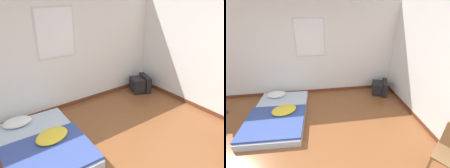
% 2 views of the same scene
% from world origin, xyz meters
% --- Properties ---
extents(wall_back, '(8.13, 0.08, 2.60)m').
position_xyz_m(wall_back, '(0.00, 2.67, 1.29)').
color(wall_back, white).
rests_on(wall_back, ground_plane).
extents(mattress_bed, '(1.37, 1.97, 0.30)m').
position_xyz_m(mattress_bed, '(-0.49, 1.50, 0.11)').
color(mattress_bed, silver).
rests_on(mattress_bed, ground_plane).
extents(crt_tv, '(0.57, 0.60, 0.42)m').
position_xyz_m(crt_tv, '(2.44, 2.25, 0.20)').
color(crt_tv, black).
rests_on(crt_tv, ground_plane).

